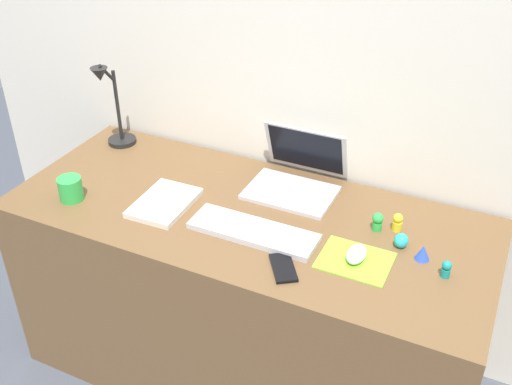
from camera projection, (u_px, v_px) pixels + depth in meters
name	position (u px, v px, depth m)	size (l,w,h in m)	color
ground_plane	(248.00, 367.00, 2.40)	(6.00, 6.00, 0.00)	#474C56
back_wall	(291.00, 149.00, 2.26)	(2.81, 0.05, 1.59)	silver
desk	(247.00, 297.00, 2.20)	(1.61, 0.67, 0.74)	brown
laptop	(298.00, 173.00, 2.11)	(0.30, 0.28, 0.20)	silver
keyboard	(253.00, 231.00, 1.90)	(0.41, 0.13, 0.02)	silver
mousepad	(355.00, 260.00, 1.79)	(0.21, 0.17, 0.00)	#8CDB33
mouse	(356.00, 254.00, 1.78)	(0.06, 0.10, 0.03)	silver
cell_phone	(283.00, 268.00, 1.75)	(0.06, 0.13, 0.01)	black
desk_lamp	(112.00, 108.00, 2.30)	(0.11, 0.16, 0.35)	black
notebook_pad	(164.00, 203.00, 2.03)	(0.17, 0.24, 0.02)	silver
coffee_mug	(71.00, 189.00, 2.05)	(0.08, 0.08, 0.08)	green
toy_figurine_yellow	(397.00, 222.00, 1.90)	(0.03, 0.03, 0.06)	yellow
toy_figurine_teal	(446.00, 269.00, 1.72)	(0.03, 0.03, 0.05)	teal
toy_figurine_blue	(423.00, 253.00, 1.78)	(0.04, 0.04, 0.05)	blue
toy_figurine_green	(378.00, 221.00, 1.90)	(0.04, 0.04, 0.06)	green
toy_figurine_cyan	(401.00, 241.00, 1.83)	(0.04, 0.04, 0.05)	#28B7CC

